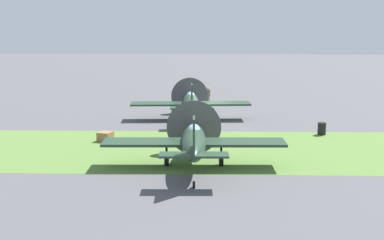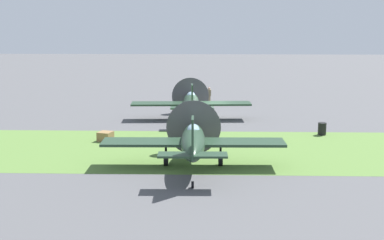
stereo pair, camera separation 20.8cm
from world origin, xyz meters
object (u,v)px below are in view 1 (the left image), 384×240
Objects in this scene: fuel_drum at (322,129)px; supply_crate at (105,136)px; airplane_lead at (191,102)px; airplane_wingman at (194,141)px; ground_crew_chief at (208,95)px.

supply_crate is at bearing -171.31° from fuel_drum.
airplane_lead is 0.96× the size of airplane_wingman.
airplane_lead is at bearing 135.95° from ground_crew_chief.
airplane_lead is at bearing 91.12° from airplane_wingman.
fuel_drum is at bearing 178.58° from ground_crew_chief.
airplane_wingman reaches higher than ground_crew_chief.
supply_crate is (-15.45, -2.36, -0.13)m from fuel_drum.
airplane_lead is 5.82× the size of ground_crew_chief.
ground_crew_chief is 1.92× the size of supply_crate.
fuel_drum is 1.00× the size of supply_crate.
airplane_wingman is 12.68m from fuel_drum.
airplane_wingman is at bearing 144.28° from ground_crew_chief.
supply_crate is at bearing 133.59° from airplane_wingman.
ground_crew_chief reaches higher than supply_crate.
ground_crew_chief is 1.92× the size of fuel_drum.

